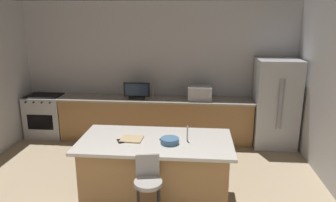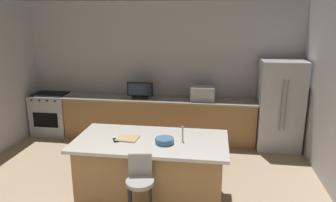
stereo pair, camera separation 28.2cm
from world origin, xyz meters
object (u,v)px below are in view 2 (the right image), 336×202
at_px(bar_stool_center, 140,187).
at_px(tv_remote, 160,138).
at_px(range_oven, 52,114).
at_px(kitchen_island, 151,169).
at_px(refrigerator, 279,105).
at_px(microwave, 203,93).
at_px(tv_monitor, 140,91).
at_px(cell_phone, 116,140).
at_px(cutting_board, 127,138).
at_px(fruit_bowl, 165,141).

height_order(bar_stool_center, tv_remote, bar_stool_center).
xyz_separation_m(range_oven, bar_stool_center, (2.71, -3.00, 0.12)).
bearing_deg(kitchen_island, refrigerator, 46.81).
distance_m(microwave, tv_monitor, 1.30).
relative_size(refrigerator, tv_remote, 10.35).
bearing_deg(range_oven, tv_monitor, -1.43).
bearing_deg(range_oven, microwave, 0.02).
relative_size(kitchen_island, cell_phone, 14.05).
height_order(microwave, tv_remote, microwave).
xyz_separation_m(tv_monitor, cutting_board, (0.36, -2.30, -0.12)).
bearing_deg(range_oven, tv_remote, -38.78).
height_order(fruit_bowl, tv_remote, fruit_bowl).
bearing_deg(tv_monitor, microwave, 2.28).
height_order(bar_stool_center, fruit_bowl, fruit_bowl).
distance_m(range_oven, fruit_bowl, 3.84).
relative_size(kitchen_island, cutting_board, 7.20).
bearing_deg(microwave, range_oven, -179.98).
distance_m(refrigerator, bar_stool_center, 3.63).
relative_size(cell_phone, tv_remote, 0.88).
height_order(tv_monitor, cell_phone, tv_monitor).
relative_size(kitchen_island, microwave, 4.39).
bearing_deg(bar_stool_center, tv_monitor, 92.71).
relative_size(range_oven, cutting_board, 3.14).
relative_size(microwave, cutting_board, 1.64).
bearing_deg(refrigerator, kitchen_island, -133.19).
xyz_separation_m(tv_monitor, tv_remote, (0.80, -2.22, -0.12)).
height_order(range_oven, microwave, microwave).
distance_m(range_oven, tv_remote, 3.66).
bearing_deg(fruit_bowl, cell_phone, 179.60).
relative_size(kitchen_island, tv_monitor, 3.90).
height_order(microwave, cutting_board, microwave).
distance_m(microwave, bar_stool_center, 3.10).
bearing_deg(range_oven, refrigerator, -0.83).
height_order(kitchen_island, cell_phone, cell_phone).
distance_m(refrigerator, cutting_board, 3.35).
bearing_deg(cutting_board, cell_phone, -150.16).
distance_m(kitchen_island, cell_phone, 0.66).
relative_size(range_oven, tv_monitor, 1.70).
distance_m(kitchen_island, bar_stool_center, 0.67).
bearing_deg(bar_stool_center, kitchen_island, 79.23).
relative_size(kitchen_island, bar_stool_center, 2.19).
relative_size(refrigerator, tv_monitor, 3.26).
xyz_separation_m(microwave, tv_monitor, (-1.30, -0.05, 0.02)).
distance_m(fruit_bowl, cell_phone, 0.68).
bearing_deg(bar_stool_center, range_oven, 121.86).
relative_size(tv_monitor, tv_remote, 3.18).
distance_m(refrigerator, tv_remote, 2.98).
distance_m(range_oven, cell_phone, 3.34).
height_order(refrigerator, range_oven, refrigerator).
bearing_deg(kitchen_island, cell_phone, -168.35).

